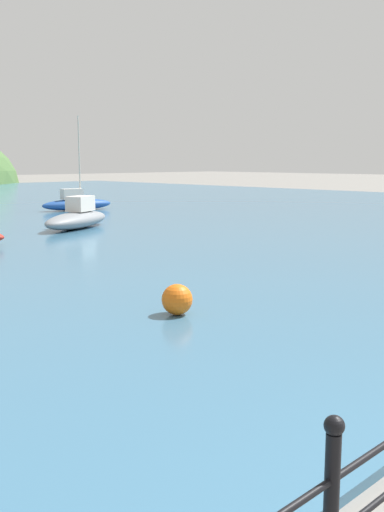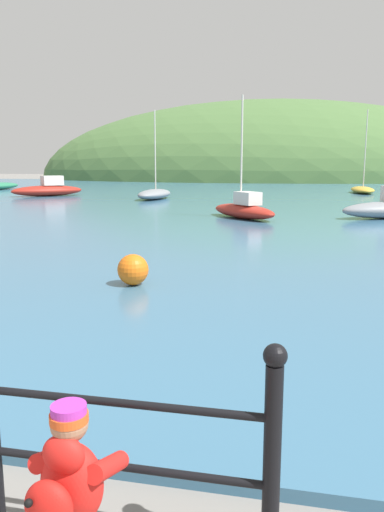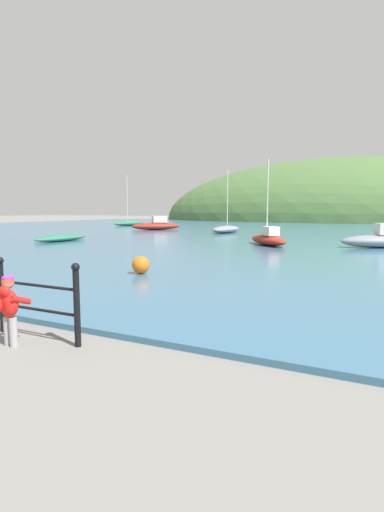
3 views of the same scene
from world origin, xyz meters
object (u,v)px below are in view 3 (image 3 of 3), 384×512
at_px(child_in_coat, 8,305).
at_px(boat_green_fishing, 383,240).
at_px(mooring_buoy, 141,265).
at_px(boat_twin_mast, 156,225).
at_px(boat_white_sailboat, 129,223).
at_px(boat_far_right, 61,238).
at_px(boat_nearest_quay, 226,229).
at_px(boat_red_dinghy, 268,239).

bearing_deg(child_in_coat, boat_green_fishing, 76.10).
xyz_separation_m(boat_green_fishing, mooring_buoy, (-6.00, -11.88, -0.13)).
xyz_separation_m(boat_twin_mast, boat_white_sailboat, (-7.76, 6.59, -0.11)).
bearing_deg(boat_far_right, boat_nearest_quay, 65.87).
bearing_deg(boat_far_right, child_in_coat, -47.25).
xyz_separation_m(child_in_coat, boat_green_fishing, (4.36, 17.63, -0.12)).
bearing_deg(boat_twin_mast, child_in_coat, -61.96).
relative_size(child_in_coat, mooring_buoy, 1.96).
bearing_deg(boat_far_right, boat_red_dinghy, 14.24).
bearing_deg(boat_red_dinghy, child_in_coat, -86.61).
xyz_separation_m(boat_twin_mast, mooring_buoy, (12.78, -21.34, -0.15)).
bearing_deg(boat_white_sailboat, boat_nearest_quay, -27.72).
xyz_separation_m(boat_red_dinghy, mooring_buoy, (-0.66, -10.74, -0.08)).
height_order(child_in_coat, boat_far_right, child_in_coat).
bearing_deg(boat_nearest_quay, boat_twin_mast, 169.58).
distance_m(boat_twin_mast, boat_far_right, 13.66).
bearing_deg(boat_green_fishing, boat_twin_mast, 153.28).
distance_m(child_in_coat, boat_red_dinghy, 16.51).
xyz_separation_m(child_in_coat, boat_white_sailboat, (-22.19, 33.67, -0.21)).
distance_m(boat_green_fishing, mooring_buoy, 13.31).
bearing_deg(boat_twin_mast, boat_far_right, -82.01).
distance_m(boat_red_dinghy, boat_green_fishing, 5.46).
height_order(child_in_coat, mooring_buoy, child_in_coat).
relative_size(boat_twin_mast, boat_nearest_quay, 0.86).
relative_size(child_in_coat, boat_green_fishing, 0.25).
height_order(boat_twin_mast, boat_green_fishing, boat_twin_mast).
bearing_deg(boat_nearest_quay, boat_red_dinghy, -56.59).
bearing_deg(boat_nearest_quay, boat_white_sailboat, 152.28).
distance_m(boat_green_fishing, boat_nearest_quay, 14.02).
relative_size(boat_far_right, boat_nearest_quay, 0.79).
bearing_deg(boat_red_dinghy, boat_twin_mast, 141.77).
relative_size(boat_red_dinghy, boat_far_right, 1.13).
xyz_separation_m(boat_white_sailboat, boat_nearest_quay, (15.11, -7.94, -0.00)).
bearing_deg(boat_green_fishing, mooring_buoy, -116.80).
distance_m(boat_green_fishing, boat_far_right, 17.37).
bearing_deg(boat_nearest_quay, boat_green_fishing, -35.32).
relative_size(child_in_coat, boat_nearest_quay, 0.20).
distance_m(boat_twin_mast, boat_white_sailboat, 10.18).
distance_m(boat_twin_mast, boat_green_fishing, 21.03).
height_order(child_in_coat, boat_red_dinghy, boat_red_dinghy).
bearing_deg(boat_twin_mast, boat_nearest_quay, -10.42).
relative_size(boat_red_dinghy, boat_white_sailboat, 0.78).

